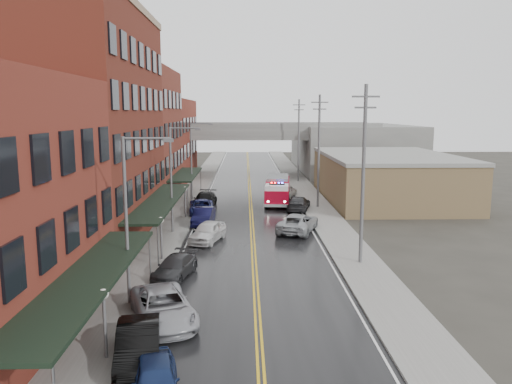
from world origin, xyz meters
name	(u,v)px	position (x,y,z in m)	size (l,w,h in m)	color
road	(251,218)	(0.00, 30.00, 0.01)	(11.00, 160.00, 0.02)	black
sidewalk_left	(176,218)	(-7.30, 30.00, 0.07)	(3.00, 160.00, 0.15)	slate
sidewalk_right	(326,217)	(7.30, 30.00, 0.07)	(3.00, 160.00, 0.15)	slate
curb_left	(193,218)	(-5.65, 30.00, 0.07)	(0.30, 160.00, 0.15)	gray
curb_right	(309,217)	(5.65, 30.00, 0.07)	(0.30, 160.00, 0.15)	gray
brick_building_b	(86,127)	(-13.30, 23.00, 9.00)	(9.00, 20.00, 18.00)	#561B16
brick_building_c	(135,136)	(-13.30, 40.50, 7.50)	(9.00, 15.00, 15.00)	maroon
brick_building_far	(161,140)	(-13.30, 58.00, 6.00)	(9.00, 20.00, 12.00)	maroon
tan_building	(387,179)	(16.00, 40.00, 2.50)	(14.00, 22.00, 5.00)	brown
right_far_block	(350,147)	(18.00, 70.00, 4.00)	(18.00, 30.00, 8.00)	slate
awning_0	(91,276)	(-7.49, 4.00, 2.99)	(2.60, 16.00, 3.09)	black
awning_1	(161,201)	(-7.49, 23.00, 2.99)	(2.60, 18.00, 3.09)	black
awning_2	(186,174)	(-7.49, 40.50, 2.99)	(2.60, 13.00, 3.09)	black
globe_lamp_0	(104,308)	(-6.40, 2.00, 2.31)	(0.44, 0.44, 3.12)	#59595B
globe_lamp_1	(161,229)	(-6.40, 16.00, 2.31)	(0.44, 0.44, 3.12)	#59595B
globe_lamp_2	(185,195)	(-6.40, 30.00, 2.31)	(0.44, 0.44, 3.12)	#59595B
street_lamp_0	(131,210)	(-6.55, 8.00, 5.19)	(2.64, 0.22, 9.00)	#59595B
street_lamp_1	(174,173)	(-6.55, 24.00, 5.19)	(2.64, 0.22, 9.00)	#59595B
street_lamp_2	(193,156)	(-6.55, 40.00, 5.19)	(2.64, 0.22, 9.00)	#59595B
utility_pole_0	(363,172)	(7.20, 15.00, 6.31)	(1.80, 0.24, 12.00)	#59595B
utility_pole_1	(319,149)	(7.20, 35.00, 6.31)	(1.80, 0.24, 12.00)	#59595B
utility_pole_2	(299,139)	(7.20, 55.00, 6.31)	(1.80, 0.24, 12.00)	#59595B
overpass	(249,139)	(0.00, 62.00, 5.99)	(40.00, 10.00, 7.50)	slate
fire_truck	(278,190)	(3.04, 37.58, 1.61)	(3.89, 8.36, 2.97)	maroon
parked_car_left_0	(156,380)	(-3.85, -0.80, 0.70)	(1.65, 4.09, 1.39)	#14224C
parked_car_left_1	(138,345)	(-5.00, 1.72, 0.81)	(1.72, 4.92, 1.62)	black
parked_car_left_2	(163,307)	(-4.64, 5.80, 0.80)	(2.64, 5.73, 1.59)	#9E9FA5
parked_car_left_3	(175,267)	(-5.00, 12.53, 0.66)	(1.86, 4.57, 1.33)	#2B2B2D
parked_car_left_4	(208,232)	(-3.60, 21.20, 0.81)	(1.90, 4.73, 1.61)	silver
parked_car_left_5	(203,216)	(-4.42, 27.20, 0.78)	(1.64, 4.71, 1.55)	black
parked_car_left_6	(202,207)	(-5.00, 31.96, 0.72)	(2.41, 5.22, 1.45)	navy
parked_car_left_7	(205,200)	(-5.00, 35.85, 0.79)	(2.21, 5.45, 1.58)	black
parked_car_right_0	(298,223)	(3.92, 24.25, 0.80)	(2.67, 5.79, 1.61)	#969A9D
parked_car_right_1	(299,203)	(5.00, 33.71, 0.73)	(2.06, 5.06, 1.47)	#2A2A2D
parked_car_right_2	(286,191)	(4.35, 41.80, 0.78)	(1.85, 4.60, 1.57)	white
parked_car_right_3	(275,180)	(3.60, 52.20, 0.67)	(1.42, 4.07, 1.34)	black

